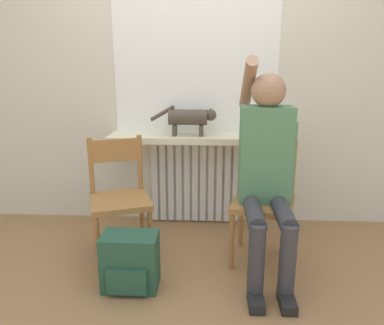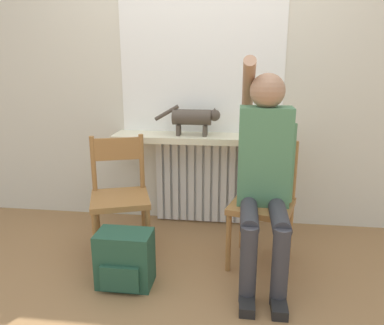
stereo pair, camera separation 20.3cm
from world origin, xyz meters
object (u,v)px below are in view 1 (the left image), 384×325
(person, at_px, (267,165))
(chair_right, at_px, (264,199))
(cat, at_px, (190,118))
(chair_left, at_px, (119,197))
(backpack, at_px, (130,262))

(person, bearing_deg, chair_right, 85.43)
(person, xyz_separation_m, cat, (-0.53, 0.62, 0.22))
(chair_right, distance_m, person, 0.30)
(person, distance_m, cat, 0.84)
(chair_left, distance_m, backpack, 0.52)
(person, bearing_deg, backpack, -160.59)
(person, height_order, cat, person)
(chair_right, relative_size, backpack, 2.41)
(chair_right, height_order, cat, cat)
(chair_left, relative_size, person, 0.61)
(chair_left, bearing_deg, cat, 27.04)
(person, distance_m, backpack, 1.06)
(chair_right, relative_size, person, 0.61)
(chair_right, relative_size, cat, 1.61)
(backpack, bearing_deg, person, 19.41)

